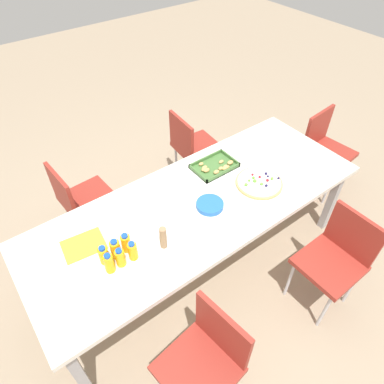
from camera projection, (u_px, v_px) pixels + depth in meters
The scene contains 19 objects.
ground_plane at pixel (198, 261), 2.98m from camera, with size 12.00×12.00×0.00m, color gray.
party_table at pixel (199, 207), 2.51m from camera, with size 2.52×0.94×0.73m.
chair_far_left at pixel (80, 198), 2.82m from camera, with size 0.43×0.43×0.83m.
chair_far_right at pixel (192, 145), 3.35m from camera, with size 0.43×0.43×0.83m.
chair_near_right at pixel (337, 255), 2.42m from camera, with size 0.40×0.40×0.83m.
chair_near_left at pixel (206, 357), 1.93m from camera, with size 0.45×0.45×0.83m.
chair_end at pixel (324, 146), 3.34m from camera, with size 0.43×0.43×0.83m.
juice_bottle_0 at pixel (109, 263), 2.02m from camera, with size 0.06×0.06×0.15m.
juice_bottle_1 at pixel (120, 257), 2.05m from camera, with size 0.06×0.06×0.14m.
juice_bottle_2 at pixel (133, 251), 2.09m from camera, with size 0.06×0.06×0.14m.
juice_bottle_3 at pixel (104, 255), 2.07m from camera, with size 0.06×0.06×0.14m.
juice_bottle_4 at pixel (116, 249), 2.09m from camera, with size 0.06×0.06×0.15m.
juice_bottle_5 at pixel (126, 243), 2.13m from camera, with size 0.06×0.06×0.14m.
fruit_pizza at pixel (259, 183), 2.60m from camera, with size 0.35×0.35×0.05m.
snack_tray at pixel (215, 167), 2.74m from camera, with size 0.34×0.23×0.04m.
plate_stack at pixel (210, 205), 2.43m from camera, with size 0.19×0.19×0.03m.
napkin_stack at pixel (284, 145), 2.95m from camera, with size 0.15×0.15×0.02m, color white.
cardboard_tube at pixel (163, 238), 2.13m from camera, with size 0.04×0.04×0.17m, color #9E7A56.
paper_folder at pixel (84, 245), 2.20m from camera, with size 0.26×0.20×0.01m, color yellow.
Camera 1 is at (-1.08, -1.35, 2.51)m, focal length 32.31 mm.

